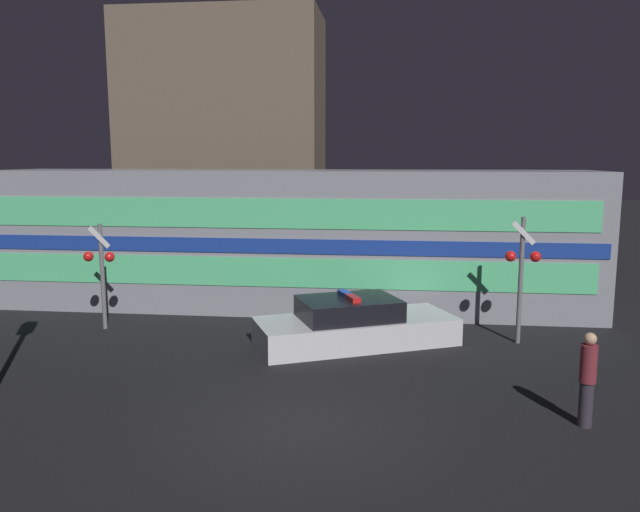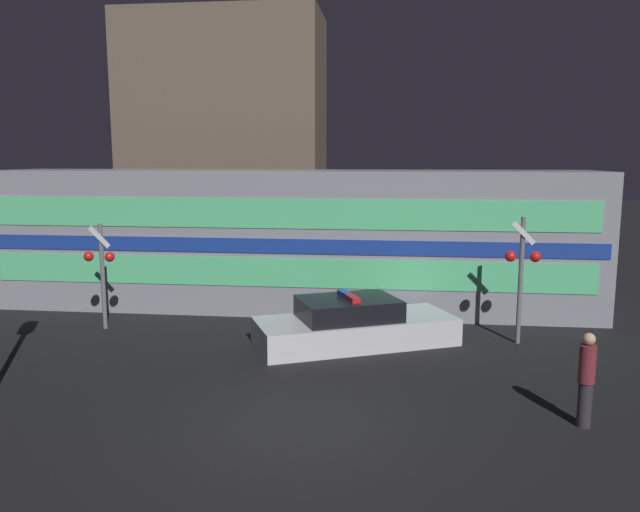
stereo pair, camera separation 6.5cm
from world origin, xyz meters
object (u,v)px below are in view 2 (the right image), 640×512
police_car (354,326)px  train (291,239)px  pedestrian (586,379)px  crossing_signal_near (522,268)px

police_car → train: bearing=95.1°
train → police_car: bearing=-60.6°
train → pedestrian: 10.24m
train → crossing_signal_near: train is taller
pedestrian → police_car: bearing=134.6°
train → crossing_signal_near: 6.93m
train → crossing_signal_near: size_ratio=5.75×
police_car → pedestrian: bearing=-69.8°
pedestrian → crossing_signal_near: bearing=92.3°
train → police_car: (2.15, -3.81, -1.58)m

